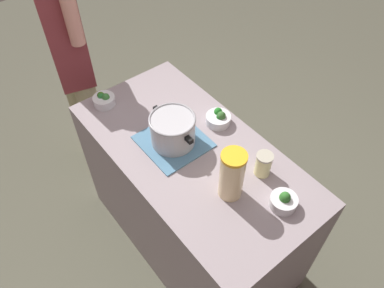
# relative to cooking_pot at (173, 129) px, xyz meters

# --- Properties ---
(ground_plane) EXTENTS (8.00, 8.00, 0.00)m
(ground_plane) POSITION_rel_cooking_pot_xyz_m (-0.11, -0.04, -1.00)
(ground_plane) COLOR #585847
(counter_slab) EXTENTS (1.36, 0.69, 0.91)m
(counter_slab) POSITION_rel_cooking_pot_xyz_m (-0.11, -0.04, -0.55)
(counter_slab) COLOR gray
(counter_slab) RESTS_ON ground_plane
(dish_cloth) EXTENTS (0.32, 0.31, 0.01)m
(dish_cloth) POSITION_rel_cooking_pot_xyz_m (0.00, 0.00, -0.09)
(dish_cloth) COLOR teal
(dish_cloth) RESTS_ON counter_slab
(cooking_pot) EXTENTS (0.30, 0.23, 0.16)m
(cooking_pot) POSITION_rel_cooking_pot_xyz_m (0.00, 0.00, 0.00)
(cooking_pot) COLOR #B7B7BC
(cooking_pot) RESTS_ON dish_cloth
(lemonade_pitcher) EXTENTS (0.11, 0.11, 0.26)m
(lemonade_pitcher) POSITION_rel_cooking_pot_xyz_m (-0.41, -0.02, 0.04)
(lemonade_pitcher) COLOR beige
(lemonade_pitcher) RESTS_ON counter_slab
(mason_jar) EXTENTS (0.08, 0.08, 0.13)m
(mason_jar) POSITION_rel_cooking_pot_xyz_m (-0.42, -0.21, -0.03)
(mason_jar) COLOR #ECE89B
(mason_jar) RESTS_ON counter_slab
(broccoli_bowl_front) EXTENTS (0.12, 0.12, 0.07)m
(broccoli_bowl_front) POSITION_rel_cooking_pot_xyz_m (0.47, 0.13, -0.06)
(broccoli_bowl_front) COLOR silver
(broccoli_bowl_front) RESTS_ON counter_slab
(broccoli_bowl_center) EXTENTS (0.12, 0.12, 0.09)m
(broccoli_bowl_center) POSITION_rel_cooking_pot_xyz_m (-0.61, -0.15, -0.06)
(broccoli_bowl_center) COLOR silver
(broccoli_bowl_center) RESTS_ON counter_slab
(broccoli_bowl_back) EXTENTS (0.13, 0.13, 0.08)m
(broccoli_bowl_back) POSITION_rel_cooking_pot_xyz_m (-0.04, -0.27, -0.06)
(broccoli_bowl_back) COLOR silver
(broccoli_bowl_back) RESTS_ON counter_slab
(person_cook) EXTENTS (0.50, 0.28, 1.68)m
(person_cook) POSITION_rel_cooking_pot_xyz_m (0.92, 0.11, -0.08)
(person_cook) COLOR tan
(person_cook) RESTS_ON ground_plane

